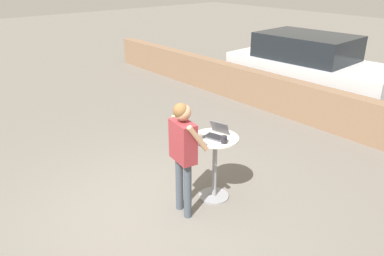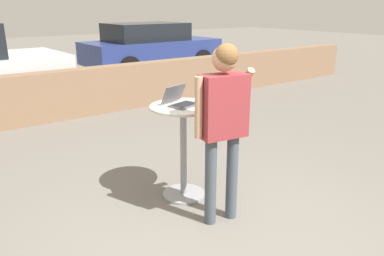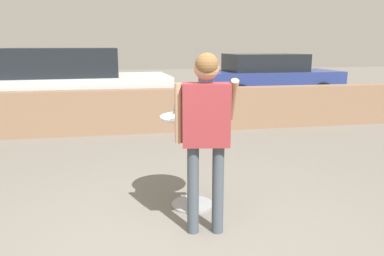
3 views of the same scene
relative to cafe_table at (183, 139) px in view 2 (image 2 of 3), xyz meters
The scene contains 7 objects.
ground_plane 1.16m from the cafe_table, 105.68° to the right, with size 50.00×50.00×0.00m, color slate.
pavement_kerb 3.78m from the cafe_table, 93.92° to the left, with size 16.68×0.35×0.89m.
cafe_table is the anchor object (origin of this frame).
laptop 0.41m from the cafe_table, 114.84° to the left, with size 0.36×0.36×0.20m.
coffee_mug 0.48m from the cafe_table, 11.52° to the right, with size 0.13×0.09×0.11m.
standing_person 0.75m from the cafe_table, 89.34° to the right, with size 0.60×0.34×1.70m.
parked_car_near_street 8.33m from the cafe_table, 62.35° to the left, with size 4.30×2.04×1.49m.
Camera 2 is at (-1.85, -2.14, 2.00)m, focal length 35.00 mm.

